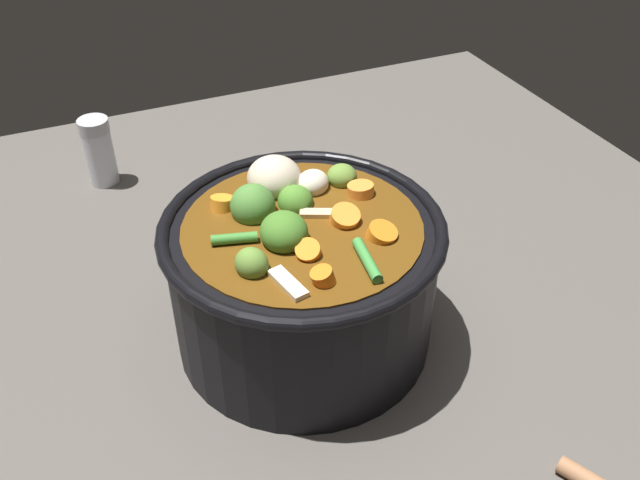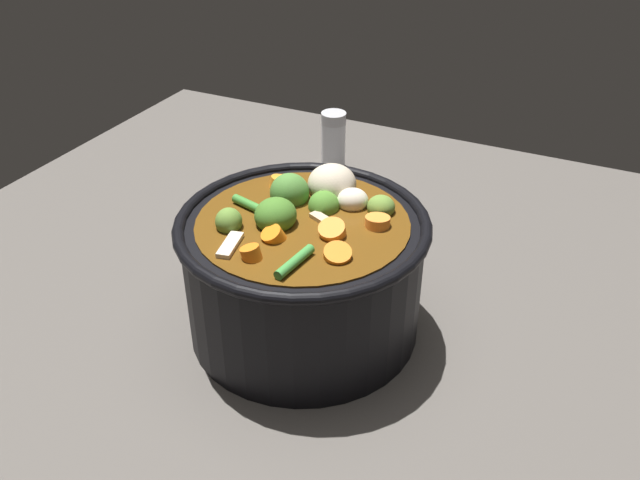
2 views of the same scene
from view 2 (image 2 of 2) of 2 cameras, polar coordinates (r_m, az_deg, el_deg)
ground_plane at (r=0.74m, az=-1.34°, el=-7.28°), size 1.10×1.10×0.00m
cooking_pot at (r=0.70m, az=-1.40°, el=-2.63°), size 0.26×0.26×0.16m
salt_shaker at (r=1.05m, az=1.15°, el=8.51°), size 0.04×0.04×0.09m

